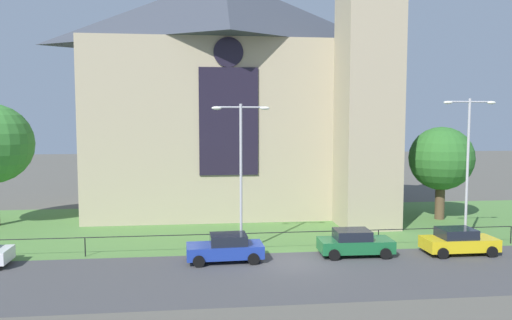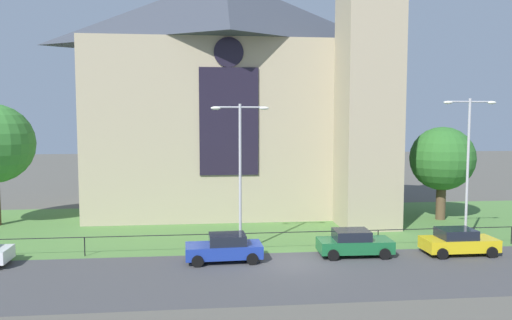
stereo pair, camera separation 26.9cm
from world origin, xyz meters
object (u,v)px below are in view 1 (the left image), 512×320
object	(u,v)px
church_building	(234,91)
parked_car_green	(355,243)
tree_right_near	(367,176)
streetlamp_near	(241,159)
parked_car_yellow	(458,241)
tree_right_far	(441,159)
streetlamp_far	(468,154)
parked_car_blue	(226,248)

from	to	relation	value
church_building	parked_car_green	size ratio (longest dim) A/B	6.13
tree_right_near	streetlamp_near	size ratio (longest dim) A/B	0.64
church_building	parked_car_yellow	world-z (taller)	church_building
tree_right_far	streetlamp_far	size ratio (longest dim) A/B	0.80
church_building	parked_car_blue	xyz separation A→B (m)	(-1.52, -15.18, -9.53)
tree_right_near	parked_car_yellow	xyz separation A→B (m)	(2.71, -8.20, -2.97)
church_building	parked_car_yellow	distance (m)	21.64
tree_right_far	parked_car_yellow	size ratio (longest dim) A/B	1.74
church_building	parked_car_green	xyz separation A→B (m)	(5.94, -14.87, -9.53)
tree_right_near	tree_right_far	bearing A→B (deg)	12.15
tree_right_near	parked_car_blue	size ratio (longest dim) A/B	1.31
streetlamp_near	parked_car_blue	size ratio (longest dim) A/B	2.05
tree_right_far	streetlamp_far	world-z (taller)	streetlamp_far
tree_right_far	church_building	bearing A→B (deg)	160.53
tree_right_near	parked_car_yellow	bearing A→B (deg)	-71.75
streetlamp_near	streetlamp_far	size ratio (longest dim) A/B	0.96
streetlamp_near	streetlamp_far	distance (m)	14.03
streetlamp_near	parked_car_blue	xyz separation A→B (m)	(-1.00, -1.72, -4.77)
tree_right_near	parked_car_green	size ratio (longest dim) A/B	1.31
parked_car_green	parked_car_yellow	size ratio (longest dim) A/B	1.01
streetlamp_near	streetlamp_far	bearing A→B (deg)	-0.00
church_building	tree_right_far	bearing A→B (deg)	-19.47
tree_right_far	streetlamp_far	bearing A→B (deg)	-106.83
streetlamp_far	tree_right_far	bearing A→B (deg)	73.17
streetlamp_near	parked_car_blue	world-z (taller)	streetlamp_near
church_building	tree_right_near	xyz separation A→B (m)	(9.38, -7.01, -6.56)
parked_car_blue	tree_right_near	bearing A→B (deg)	-145.64
streetlamp_near	church_building	bearing A→B (deg)	87.79
tree_right_near	parked_car_yellow	distance (m)	9.13
tree_right_far	tree_right_near	distance (m)	6.74
streetlamp_near	parked_car_blue	bearing A→B (deg)	-120.25
parked_car_blue	parked_car_yellow	distance (m)	13.61
streetlamp_near	parked_car_green	bearing A→B (deg)	-12.37
tree_right_far	parked_car_blue	size ratio (longest dim) A/B	1.71
streetlamp_far	parked_car_blue	world-z (taller)	streetlamp_far
tree_right_near	streetlamp_far	size ratio (longest dim) A/B	0.61
tree_right_far	parked_car_green	distance (m)	14.17
tree_right_near	parked_car_blue	xyz separation A→B (m)	(-10.90, -8.16, -2.97)
parked_car_yellow	tree_right_near	bearing A→B (deg)	108.46
streetlamp_far	parked_car_yellow	size ratio (longest dim) A/B	2.17
tree_right_near	parked_car_green	xyz separation A→B (m)	(-3.44, -7.86, -2.97)
parked_car_yellow	tree_right_far	bearing A→B (deg)	68.64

